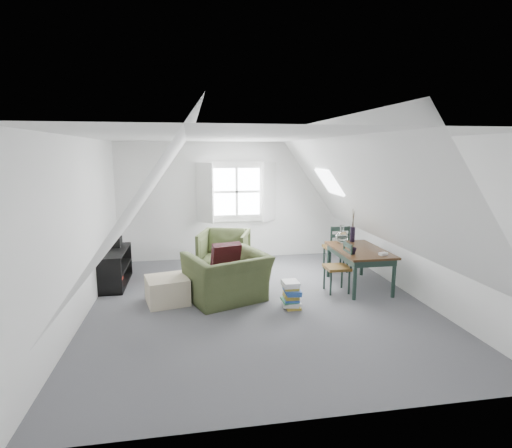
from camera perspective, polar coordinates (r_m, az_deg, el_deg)
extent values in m
plane|color=#535358|center=(6.26, 0.38, -11.20)|extent=(5.50, 5.50, 0.00)
plane|color=white|center=(5.83, 0.40, 12.32)|extent=(5.50, 5.50, 0.00)
plane|color=white|center=(8.61, -2.81, 3.33)|extent=(5.00, 0.00, 5.00)
plane|color=white|center=(3.32, 8.77, -8.19)|extent=(5.00, 0.00, 5.00)
plane|color=white|center=(6.01, -23.77, -0.59)|extent=(0.00, 5.50, 5.50)
plane|color=white|center=(6.81, 21.59, 0.74)|extent=(0.00, 5.50, 5.50)
plane|color=white|center=(5.78, -14.96, 4.79)|extent=(3.19, 5.50, 4.48)
plane|color=white|center=(6.30, 14.47, 5.25)|extent=(3.19, 5.50, 4.48)
cube|color=white|center=(8.57, -2.80, 4.64)|extent=(1.30, 0.04, 1.30)
cube|color=white|center=(8.35, -7.32, 4.42)|extent=(0.35, 0.35, 1.25)
cube|color=white|center=(8.52, 1.89, 4.61)|extent=(0.35, 0.35, 1.25)
cube|color=white|center=(8.56, -2.80, 4.63)|extent=(1.00, 0.02, 1.00)
cube|color=white|center=(8.54, -2.78, 4.62)|extent=(1.08, 0.04, 0.05)
cube|color=white|center=(8.54, -2.78, 4.62)|extent=(0.05, 0.04, 1.08)
cube|color=white|center=(7.51, 10.42, 5.94)|extent=(0.35, 0.75, 0.47)
imported|color=#3E4825|center=(6.38, -4.12, -10.79)|extent=(1.44, 1.36, 0.75)
imported|color=#3E4825|center=(7.75, -4.51, -6.95)|extent=(1.11, 1.13, 0.83)
cube|color=#360E14|center=(6.32, -4.33, -4.70)|extent=(0.50, 0.36, 0.47)
cube|color=#C0B191|center=(6.36, -12.56, -9.19)|extent=(0.72, 0.72, 0.40)
cube|color=#311C0C|center=(7.03, 14.58, -3.61)|extent=(0.80, 1.33, 0.04)
cube|color=#1C2F27|center=(7.04, 14.55, -4.17)|extent=(0.71, 1.24, 0.11)
cylinder|color=#1C2F27|center=(6.47, 13.93, -7.85)|extent=(0.06, 0.06, 0.63)
cylinder|color=#1C2F27|center=(6.75, 19.07, -7.35)|extent=(0.06, 0.06, 0.63)
cylinder|color=#1C2F27|center=(7.52, 10.33, -5.14)|extent=(0.06, 0.06, 0.63)
cylinder|color=#1C2F27|center=(7.76, 14.89, -4.83)|extent=(0.06, 0.06, 0.63)
sphere|color=silver|center=(7.34, 12.13, -1.78)|extent=(0.23, 0.23, 0.23)
cylinder|color=silver|center=(7.31, 12.17, -0.67)|extent=(0.07, 0.07, 0.12)
cylinder|color=black|center=(7.52, 13.62, -1.44)|extent=(0.09, 0.09, 0.27)
cylinder|color=#3F2D1E|center=(7.47, 13.72, 0.83)|extent=(0.03, 0.06, 0.49)
cylinder|color=#3F2D1E|center=(7.49, 13.80, 0.84)|extent=(0.05, 0.07, 0.49)
cylinder|color=#3F2D1E|center=(7.45, 13.68, 0.81)|extent=(0.06, 0.08, 0.49)
imported|color=black|center=(6.66, 13.67, -4.18)|extent=(0.14, 0.14, 0.10)
cube|color=white|center=(6.71, 17.72, -4.08)|extent=(0.15, 0.12, 0.04)
cube|color=brown|center=(7.90, 11.34, -3.32)|extent=(0.43, 0.43, 0.05)
cylinder|color=#1C2F27|center=(8.18, 11.99, -4.62)|extent=(0.04, 0.04, 0.44)
cylinder|color=#1C2F27|center=(7.87, 12.92, -5.25)|extent=(0.04, 0.04, 0.44)
cylinder|color=#1C2F27|center=(8.06, 9.68, -4.76)|extent=(0.04, 0.04, 0.44)
cylinder|color=#1C2F27|center=(7.75, 10.53, -5.41)|extent=(0.04, 0.04, 0.44)
cylinder|color=#1C2F27|center=(7.74, 13.11, -1.97)|extent=(0.04, 0.04, 0.46)
cylinder|color=#1C2F27|center=(7.62, 10.70, -2.08)|extent=(0.04, 0.04, 0.46)
cube|color=#1C2F27|center=(7.64, 11.97, -0.68)|extent=(0.35, 0.03, 0.08)
cube|color=#1C2F27|center=(7.67, 11.93, -1.65)|extent=(0.35, 0.03, 0.06)
cube|color=brown|center=(6.75, 11.49, -6.10)|extent=(0.39, 0.39, 0.05)
cylinder|color=#1C2F27|center=(6.90, 9.73, -7.56)|extent=(0.03, 0.03, 0.40)
cylinder|color=#1C2F27|center=(7.00, 12.17, -7.36)|extent=(0.03, 0.03, 0.40)
cylinder|color=#1C2F27|center=(6.62, 10.63, -8.36)|extent=(0.03, 0.03, 0.40)
cylinder|color=#1C2F27|center=(6.73, 13.16, -8.14)|extent=(0.03, 0.03, 0.40)
cylinder|color=#1C2F27|center=(6.90, 12.44, -4.03)|extent=(0.03, 0.03, 0.41)
cylinder|color=#1C2F27|center=(6.62, 13.45, -4.69)|extent=(0.03, 0.03, 0.41)
cube|color=#1C2F27|center=(6.72, 12.99, -2.99)|extent=(0.03, 0.31, 0.07)
cube|color=#1C2F27|center=(6.75, 12.95, -3.98)|extent=(0.03, 0.31, 0.06)
cube|color=black|center=(7.50, -19.35, -7.99)|extent=(0.40, 1.20, 0.03)
cube|color=black|center=(7.42, -19.48, -5.89)|extent=(0.40, 1.20, 0.03)
cube|color=black|center=(7.34, -19.62, -3.63)|extent=(0.40, 1.20, 0.03)
cube|color=black|center=(6.87, -20.29, -7.24)|extent=(0.40, 0.03, 0.60)
cube|color=black|center=(7.98, -18.78, -4.73)|extent=(0.40, 0.03, 0.60)
cube|color=#264C99|center=(7.14, -19.86, -8.02)|extent=(0.18, 0.20, 0.22)
cube|color=red|center=(7.56, -19.27, -6.96)|extent=(0.18, 0.24, 0.22)
cube|color=white|center=(7.20, -19.80, -5.41)|extent=(0.18, 0.22, 0.20)
cube|color=black|center=(7.56, -19.35, -2.47)|extent=(0.19, 0.25, 0.19)
cube|color=#B29933|center=(6.11, 5.19, -11.64)|extent=(0.21, 0.28, 0.03)
cube|color=white|center=(6.10, 4.89, -11.31)|extent=(0.27, 0.31, 0.03)
cube|color=white|center=(6.08, 5.31, -11.04)|extent=(0.23, 0.30, 0.04)
cube|color=#337F4C|center=(6.06, 4.81, -10.78)|extent=(0.23, 0.29, 0.03)
cube|color=#264C99|center=(6.04, 5.08, -10.60)|extent=(0.25, 0.32, 0.02)
cube|color=#B29933|center=(6.05, 5.02, -10.30)|extent=(0.22, 0.28, 0.03)
cube|color=#B29933|center=(6.06, 5.04, -9.96)|extent=(0.25, 0.31, 0.04)
cube|color=#264C99|center=(6.01, 5.38, -9.75)|extent=(0.25, 0.32, 0.04)
cube|color=#264C99|center=(5.99, 5.19, -9.45)|extent=(0.25, 0.31, 0.03)
cube|color=#B29933|center=(6.03, 5.00, -8.97)|extent=(0.23, 0.29, 0.04)
cube|color=white|center=(6.01, 4.91, -8.65)|extent=(0.23, 0.27, 0.04)
cube|color=white|center=(6.00, 4.96, -8.29)|extent=(0.23, 0.28, 0.03)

